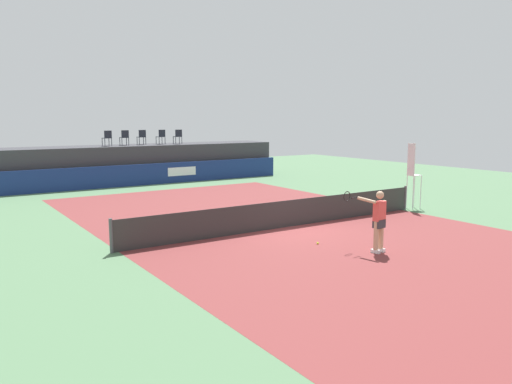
# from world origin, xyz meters

# --- Properties ---
(ground_plane) EXTENTS (48.00, 48.00, 0.00)m
(ground_plane) POSITION_xyz_m (0.00, 3.00, 0.00)
(ground_plane) COLOR #4C704C
(court_inner) EXTENTS (12.00, 22.00, 0.00)m
(court_inner) POSITION_xyz_m (0.00, 0.00, 0.00)
(court_inner) COLOR maroon
(court_inner) RESTS_ON ground
(sponsor_wall) EXTENTS (18.00, 0.22, 1.20)m
(sponsor_wall) POSITION_xyz_m (0.01, 13.50, 0.60)
(sponsor_wall) COLOR navy
(sponsor_wall) RESTS_ON ground
(spectator_platform) EXTENTS (18.00, 2.80, 2.20)m
(spectator_platform) POSITION_xyz_m (0.00, 15.30, 1.10)
(spectator_platform) COLOR #38383D
(spectator_platform) RESTS_ON ground
(spectator_chair_far_left) EXTENTS (0.47, 0.47, 0.89)m
(spectator_chair_far_left) POSITION_xyz_m (-1.53, 15.09, 2.69)
(spectator_chair_far_left) COLOR #1E232D
(spectator_chair_far_left) RESTS_ON spectator_platform
(spectator_chair_left) EXTENTS (0.45, 0.45, 0.89)m
(spectator_chair_left) POSITION_xyz_m (-0.46, 15.26, 2.69)
(spectator_chair_left) COLOR #1E232D
(spectator_chair_left) RESTS_ON spectator_platform
(spectator_chair_center) EXTENTS (0.45, 0.45, 0.89)m
(spectator_chair_center) POSITION_xyz_m (0.67, 15.46, 2.69)
(spectator_chair_center) COLOR #1E232D
(spectator_chair_center) RESTS_ON spectator_platform
(spectator_chair_right) EXTENTS (0.47, 0.47, 0.89)m
(spectator_chair_right) POSITION_xyz_m (1.86, 15.32, 2.69)
(spectator_chair_right) COLOR #1E232D
(spectator_chair_right) RESTS_ON spectator_platform
(spectator_chair_far_right) EXTENTS (0.46, 0.46, 0.89)m
(spectator_chair_far_right) POSITION_xyz_m (2.86, 15.02, 2.69)
(spectator_chair_far_right) COLOR #1E232D
(spectator_chair_far_right) RESTS_ON spectator_platform
(umpire_chair) EXTENTS (0.51, 0.51, 2.76)m
(umpire_chair) POSITION_xyz_m (6.62, 0.02, 1.59)
(umpire_chair) COLOR white
(umpire_chair) RESTS_ON ground
(tennis_net) EXTENTS (12.40, 0.02, 0.95)m
(tennis_net) POSITION_xyz_m (0.00, 0.00, 0.47)
(tennis_net) COLOR #2D2D2D
(tennis_net) RESTS_ON ground
(net_post_near) EXTENTS (0.10, 0.10, 1.00)m
(net_post_near) POSITION_xyz_m (-6.20, 0.00, 0.50)
(net_post_near) COLOR #4C4C51
(net_post_near) RESTS_ON ground
(net_post_far) EXTENTS (0.10, 0.10, 1.00)m
(net_post_far) POSITION_xyz_m (6.20, 0.00, 0.50)
(net_post_far) COLOR #4C4C51
(net_post_far) RESTS_ON ground
(tennis_player) EXTENTS (0.80, 1.12, 1.77)m
(tennis_player) POSITION_xyz_m (0.16, -4.10, 0.96)
(tennis_player) COLOR white
(tennis_player) RESTS_ON court_inner
(tennis_ball) EXTENTS (0.07, 0.07, 0.07)m
(tennis_ball) POSITION_xyz_m (-0.67, -2.48, 0.04)
(tennis_ball) COLOR #D8EA33
(tennis_ball) RESTS_ON court_inner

